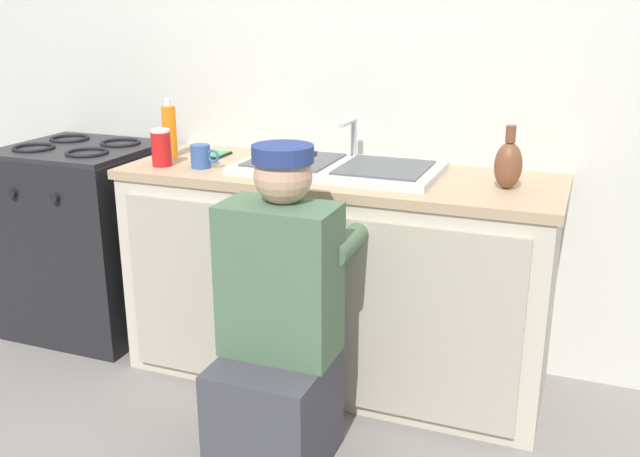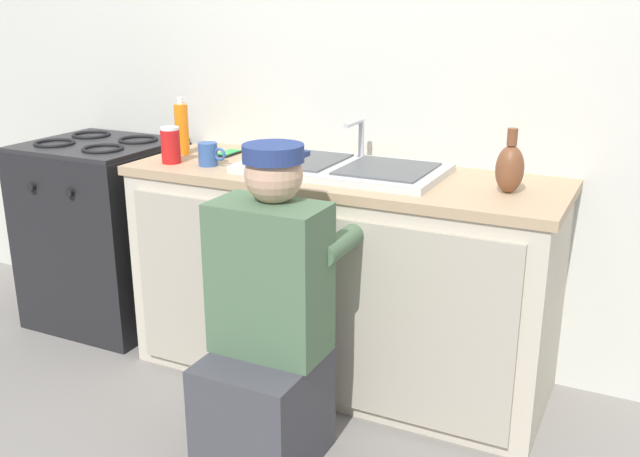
# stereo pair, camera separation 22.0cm
# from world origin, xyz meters

# --- Properties ---
(ground_plane) EXTENTS (12.00, 12.00, 0.00)m
(ground_plane) POSITION_xyz_m (0.00, 0.00, 0.00)
(ground_plane) COLOR gray
(back_wall) EXTENTS (6.00, 0.10, 2.50)m
(back_wall) POSITION_xyz_m (0.00, 0.65, 1.25)
(back_wall) COLOR silver
(back_wall) RESTS_ON ground_plane
(counter_cabinet) EXTENTS (1.71, 0.62, 0.85)m
(counter_cabinet) POSITION_xyz_m (0.00, 0.29, 0.43)
(counter_cabinet) COLOR beige
(counter_cabinet) RESTS_ON ground_plane
(countertop) EXTENTS (1.75, 0.62, 0.04)m
(countertop) POSITION_xyz_m (0.00, 0.30, 0.87)
(countertop) COLOR tan
(countertop) RESTS_ON counter_cabinet
(sink_double_basin) EXTENTS (0.80, 0.44, 0.19)m
(sink_double_basin) POSITION_xyz_m (0.00, 0.30, 0.91)
(sink_double_basin) COLOR silver
(sink_double_basin) RESTS_ON countertop
(stove_range) EXTENTS (0.65, 0.62, 0.91)m
(stove_range) POSITION_xyz_m (-1.27, 0.30, 0.45)
(stove_range) COLOR black
(stove_range) RESTS_ON ground_plane
(plumber_person) EXTENTS (0.42, 0.61, 1.10)m
(plumber_person) POSITION_xyz_m (0.02, -0.34, 0.46)
(plumber_person) COLOR #3F3F47
(plumber_person) RESTS_ON ground_plane
(vase_decorative) EXTENTS (0.10, 0.10, 0.23)m
(vase_decorative) POSITION_xyz_m (0.66, 0.27, 0.98)
(vase_decorative) COLOR brown
(vase_decorative) RESTS_ON countertop
(soda_cup_red) EXTENTS (0.08, 0.08, 0.15)m
(soda_cup_red) POSITION_xyz_m (-0.71, 0.14, 0.96)
(soda_cup_red) COLOR red
(soda_cup_red) RESTS_ON countertop
(soap_bottle_orange) EXTENTS (0.06, 0.06, 0.25)m
(soap_bottle_orange) POSITION_xyz_m (-0.78, 0.31, 1.00)
(soap_bottle_orange) COLOR orange
(soap_bottle_orange) RESTS_ON countertop
(cell_phone) EXTENTS (0.07, 0.14, 0.01)m
(cell_phone) POSITION_xyz_m (-0.59, 0.39, 0.89)
(cell_phone) COLOR black
(cell_phone) RESTS_ON countertop
(coffee_mug) EXTENTS (0.13, 0.08, 0.09)m
(coffee_mug) POSITION_xyz_m (-0.54, 0.17, 0.94)
(coffee_mug) COLOR #335699
(coffee_mug) RESTS_ON countertop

